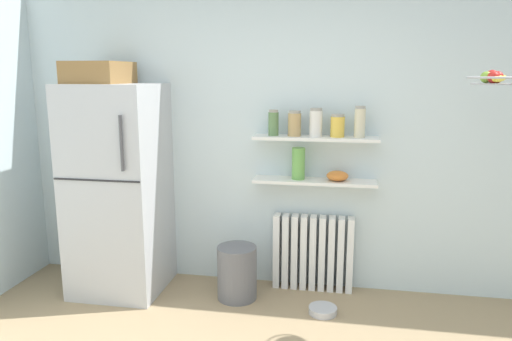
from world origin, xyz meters
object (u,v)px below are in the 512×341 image
Objects in this scene: storage_jar_0 at (273,123)px; refrigerator at (118,185)px; pet_food_bowl at (323,310)px; radiator at (313,253)px; storage_jar_3 at (338,126)px; storage_jar_2 at (316,123)px; vase at (298,163)px; storage_jar_4 at (360,122)px; shelf_bowl at (337,176)px; storage_jar_1 at (294,124)px; trash_bin at (237,273)px; hanging_fruit_basket at (493,78)px.

refrigerator is at bearing -169.49° from storage_jar_0.
storage_jar_0 reaches higher than pet_food_bowl.
storage_jar_3 is (0.17, -0.03, 1.05)m from radiator.
storage_jar_2 reaches higher than vase.
storage_jar_4 is at bearing -5.18° from radiator.
storage_jar_3 is 0.74× the size of storage_jar_4.
radiator is 3.07× the size of pet_food_bowl.
vase is at bearing 121.39° from pet_food_bowl.
storage_jar_3 is (0.17, 0.00, -0.02)m from storage_jar_2.
storage_jar_2 is 1.28× the size of shelf_bowl.
vase is (-0.29, 0.00, -0.30)m from storage_jar_3.
storage_jar_1 is 0.94× the size of pet_food_bowl.
trash_bin is at bearing -161.33° from storage_jar_3.
pet_food_bowl is at bearing -54.87° from storage_jar_1.
radiator is at bearing 169.73° from storage_jar_3.
radiator is at bearing 5.18° from storage_jar_0.
shelf_bowl is 1.29m from hanging_fruit_basket.
refrigerator is 8.73× the size of pet_food_bowl.
pet_food_bowl is at bearing -98.59° from storage_jar_3.
storage_jar_4 is 0.81× the size of hanging_fruit_basket.
storage_jar_4 is at bearing 0.00° from storage_jar_3.
storage_jar_2 is (0.33, -0.00, 0.01)m from storage_jar_0.
refrigerator is 1.88m from pet_food_bowl.
storage_jar_0 is at bearing 138.51° from pet_food_bowl.
hanging_fruit_basket is at bearing -6.97° from trash_bin.
refrigerator is at bearing -170.71° from storage_jar_1.
vase is 0.99m from trash_bin.
storage_jar_2 is at bearing -180.00° from storage_jar_3.
storage_jar_0 is at bearing 45.56° from trash_bin.
storage_jar_0 is 0.92× the size of storage_jar_2.
pet_food_bowl is (-0.07, -0.39, -0.95)m from shelf_bowl.
storage_jar_4 is (0.66, 0.00, 0.02)m from storage_jar_0.
shelf_bowl is at bearing 0.00° from storage_jar_3.
refrigerator reaches higher than storage_jar_0.
shelf_bowl is 1.03m from pet_food_bowl.
storage_jar_1 is at bearing -180.00° from vase.
trash_bin is at bearing -156.50° from storage_jar_2.
refrigerator is 1.65m from storage_jar_2.
storage_jar_4 is 0.56× the size of trash_bin.
shelf_bowl is 1.10m from trash_bin.
storage_jar_0 is at bearing 180.00° from storage_jar_2.
shelf_bowl is at bearing 18.39° from trash_bin.
storage_jar_0 is 1.56m from hanging_fruit_basket.
vase reaches higher than shelf_bowl.
refrigerator is 1.68m from radiator.
storage_jar_2 reaches higher than storage_jar_3.
hanging_fruit_basket is (0.78, -0.46, 0.33)m from storage_jar_4.
vase reaches higher than pet_food_bowl.
storage_jar_3 is 0.60× the size of hanging_fruit_basket.
storage_jar_2 is 0.87× the size of vase.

